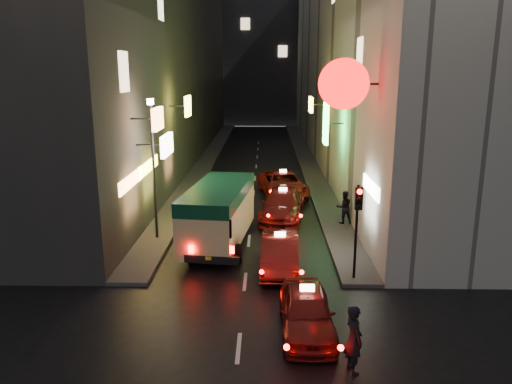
# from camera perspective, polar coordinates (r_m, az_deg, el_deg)

# --- Properties ---
(building_left) EXTENTS (7.45, 52.00, 18.00)m
(building_left) POSITION_cam_1_polar(r_m,az_deg,el_deg) (43.40, -10.92, 15.43)
(building_left) COLOR #353230
(building_left) RESTS_ON ground
(building_right) EXTENTS (8.28, 52.00, 18.00)m
(building_right) POSITION_cam_1_polar(r_m,az_deg,el_deg) (43.14, 11.19, 15.43)
(building_right) COLOR #AFA8A0
(building_right) RESTS_ON ground
(building_far) EXTENTS (30.00, 10.00, 22.00)m
(building_far) POSITION_cam_1_polar(r_m,az_deg,el_deg) (74.58, 0.54, 16.42)
(building_far) COLOR #2E2E32
(building_far) RESTS_ON ground
(sidewalk_left) EXTENTS (1.50, 52.00, 0.15)m
(sidewalk_left) POSITION_cam_1_polar(r_m,az_deg,el_deg) (43.44, -5.53, 3.79)
(sidewalk_left) COLOR #464441
(sidewalk_left) RESTS_ON ground
(sidewalk_right) EXTENTS (1.50, 52.00, 0.15)m
(sidewalk_right) POSITION_cam_1_polar(r_m,az_deg,el_deg) (43.30, 5.74, 3.75)
(sidewalk_right) COLOR #464441
(sidewalk_right) RESTS_ON ground
(minibus) EXTENTS (2.95, 6.50, 2.69)m
(minibus) POSITION_cam_1_polar(r_m,az_deg,el_deg) (21.78, -4.29, -1.89)
(minibus) COLOR beige
(minibus) RESTS_ON ground
(taxi_near) EXTENTS (2.01, 4.83, 1.70)m
(taxi_near) POSITION_cam_1_polar(r_m,az_deg,el_deg) (15.12, 5.81, -13.04)
(taxi_near) COLOR maroon
(taxi_near) RESTS_ON ground
(taxi_second) EXTENTS (2.16, 4.94, 1.72)m
(taxi_second) POSITION_cam_1_polar(r_m,az_deg,el_deg) (19.47, 2.74, -6.65)
(taxi_second) COLOR maroon
(taxi_second) RESTS_ON ground
(taxi_third) EXTENTS (2.95, 5.69, 1.90)m
(taxi_third) POSITION_cam_1_polar(r_m,az_deg,el_deg) (25.94, 3.07, -1.21)
(taxi_third) COLOR maroon
(taxi_third) RESTS_ON ground
(taxi_far) EXTENTS (3.09, 5.75, 1.91)m
(taxi_far) POSITION_cam_1_polar(r_m,az_deg,el_deg) (30.61, 3.10, 1.12)
(taxi_far) COLOR maroon
(taxi_far) RESTS_ON ground
(pedestrian_crossing) EXTENTS (0.62, 0.78, 2.07)m
(pedestrian_crossing) POSITION_cam_1_polar(r_m,az_deg,el_deg) (13.39, 11.12, -15.71)
(pedestrian_crossing) COLOR black
(pedestrian_crossing) RESTS_ON ground
(pedestrian_sidewalk) EXTENTS (0.77, 0.57, 1.85)m
(pedestrian_sidewalk) POSITION_cam_1_polar(r_m,az_deg,el_deg) (25.01, 10.04, -1.48)
(pedestrian_sidewalk) COLOR black
(pedestrian_sidewalk) RESTS_ON sidewalk_right
(traffic_light) EXTENTS (0.26, 0.43, 3.50)m
(traffic_light) POSITION_cam_1_polar(r_m,az_deg,el_deg) (17.96, 11.55, -2.28)
(traffic_light) COLOR black
(traffic_light) RESTS_ON sidewalk_right
(lamp_post) EXTENTS (0.28, 0.28, 6.22)m
(lamp_post) POSITION_cam_1_polar(r_m,az_deg,el_deg) (22.39, -11.67, 3.60)
(lamp_post) COLOR black
(lamp_post) RESTS_ON sidewalk_left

